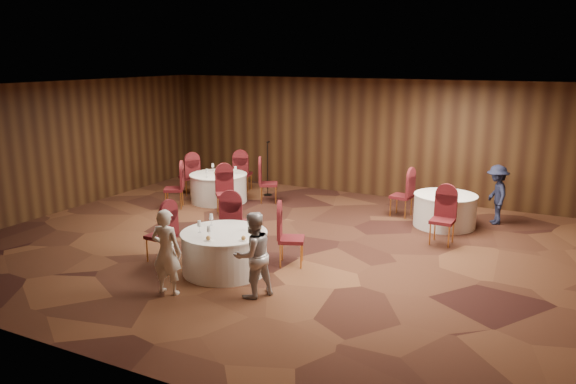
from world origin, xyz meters
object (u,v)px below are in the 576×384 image
at_px(table_main, 225,251).
at_px(woman_a, 166,252).
at_px(mic_stand, 268,180).
at_px(table_left, 219,187).
at_px(man_c, 497,195).
at_px(table_right, 445,210).
at_px(woman_b, 253,255).

distance_m(table_main, woman_a, 1.31).
bearing_deg(table_main, mic_stand, 111.35).
distance_m(table_left, woman_a, 6.01).
bearing_deg(woman_a, mic_stand, -82.09).
relative_size(table_main, man_c, 1.12).
bearing_deg(table_right, woman_a, -118.81).
relative_size(table_main, table_right, 1.10).
xyz_separation_m(table_right, man_c, (1.00, 0.73, 0.31)).
xyz_separation_m(woman_b, man_c, (2.92, 6.03, -0.01)).
height_order(table_right, woman_a, woman_a).
bearing_deg(mic_stand, table_right, -8.25).
bearing_deg(table_right, table_main, -122.37).
distance_m(table_left, woman_b, 6.24).
height_order(woman_b, man_c, woman_b).
xyz_separation_m(woman_a, man_c, (4.22, 6.58, -0.03)).
bearing_deg(woman_b, table_left, -113.26).
xyz_separation_m(table_main, table_left, (-2.92, 4.15, 0.00)).
bearing_deg(mic_stand, woman_a, -74.71).
bearing_deg(mic_stand, man_c, 0.04).
bearing_deg(man_c, table_main, -57.94).
bearing_deg(table_main, woman_b, -34.39).
height_order(woman_a, woman_b, woman_a).
bearing_deg(man_c, woman_a, -54.31).
distance_m(table_right, woman_b, 5.65).
bearing_deg(table_main, table_left, 125.12).
bearing_deg(man_c, table_left, -101.78).
height_order(table_left, table_right, same).
relative_size(mic_stand, woman_a, 1.06).
xyz_separation_m(table_right, mic_stand, (-5.01, 0.73, 0.06)).
relative_size(table_left, table_right, 1.08).
distance_m(table_main, table_right, 5.46).
bearing_deg(woman_a, man_c, -130.02).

